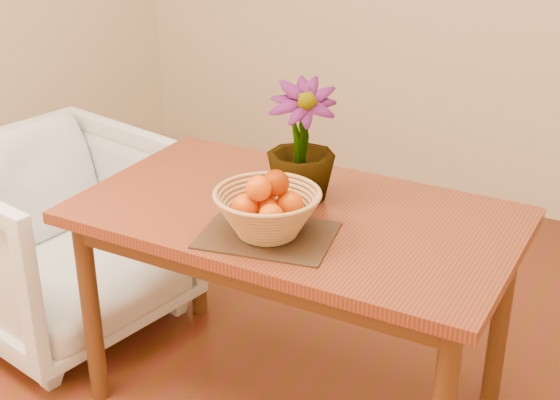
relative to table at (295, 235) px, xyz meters
The scene contains 6 objects.
table is the anchor object (origin of this frame).
placemat 0.22m from the table, 87.27° to the right, with size 0.39×0.29×0.01m, color #392415.
wicker_basket 0.25m from the table, 87.27° to the right, with size 0.32×0.32×0.13m.
orange_pile 0.29m from the table, 86.56° to the right, with size 0.18×0.18×0.14m.
potted_plant 0.30m from the table, 107.06° to the left, with size 0.22×0.22×0.40m, color #204F16.
armchair 1.08m from the table, behind, with size 0.82×0.77×0.85m, color gray.
Camera 1 is at (1.03, -1.69, 1.82)m, focal length 50.00 mm.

